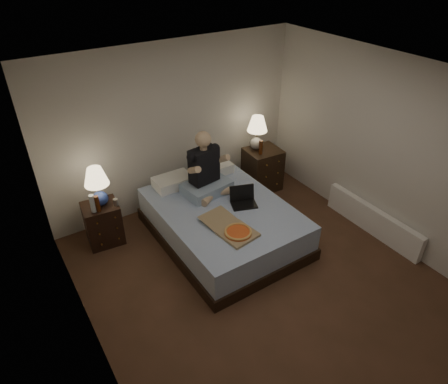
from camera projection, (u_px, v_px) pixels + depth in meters
floor at (263, 282)px, 4.99m from camera, size 4.00×4.50×0.00m
ceiling at (278, 86)px, 3.62m from camera, size 4.00×4.50×0.00m
wall_back at (175, 127)px, 5.89m from camera, size 4.00×0.00×2.50m
wall_left at (84, 271)px, 3.40m from camera, size 0.00×4.50×2.50m
wall_right at (390, 153)px, 5.21m from camera, size 0.00×4.50×2.50m
bed at (223, 222)px, 5.57m from camera, size 1.61×2.14×0.53m
nightstand_left at (103, 223)px, 5.49m from camera, size 0.50×0.46×0.60m
nightstand_right at (262, 169)px, 6.64m from camera, size 0.58×0.53×0.71m
lamp_left at (98, 187)px, 5.20m from camera, size 0.37×0.37×0.56m
lamp_right at (257, 133)px, 6.33m from camera, size 0.35×0.35×0.56m
water_bottle at (93, 204)px, 5.15m from camera, size 0.07×0.07×0.25m
soda_can at (116, 202)px, 5.31m from camera, size 0.07×0.07×0.10m
beer_bottle_left at (97, 204)px, 5.16m from camera, size 0.06×0.06×0.23m
beer_bottle_right at (261, 147)px, 6.28m from camera, size 0.06×0.06×0.23m
person at (206, 164)px, 5.48m from camera, size 0.72×0.60×0.93m
laptop at (244, 198)px, 5.39m from camera, size 0.41×0.38×0.24m
pizza_box at (238, 233)px, 4.90m from camera, size 0.50×0.81×0.08m
radiator at (372, 220)px, 5.72m from camera, size 0.10×1.60×0.40m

